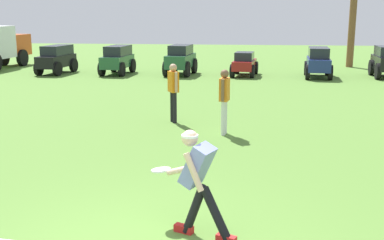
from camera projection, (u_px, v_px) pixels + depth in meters
frisbee_thrower at (198, 178)px, 6.11m from camera, size 0.99×0.71×1.41m
frisbee_in_flight at (161, 170)px, 6.62m from camera, size 0.37×0.37×0.06m
teammate_near_sideline at (173, 87)px, 12.64m from camera, size 0.34×0.46×1.56m
teammate_midfield at (224, 96)px, 11.36m from camera, size 0.25×0.50×1.56m
parked_car_slot_a at (57, 58)px, 23.11m from camera, size 1.37×2.48×1.34m
parked_car_slot_b at (118, 59)px, 22.87m from camera, size 1.29×2.46×1.34m
parked_car_slot_c at (181, 59)px, 22.55m from camera, size 1.39×2.44×1.40m
parked_car_slot_d at (244, 64)px, 22.28m from camera, size 1.32×2.29×1.10m
parked_car_slot_e at (318, 61)px, 21.69m from camera, size 1.32×2.47×1.34m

